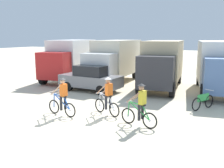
{
  "coord_description": "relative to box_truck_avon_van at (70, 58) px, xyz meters",
  "views": [
    {
      "loc": [
        6.42,
        -8.98,
        3.67
      ],
      "look_at": [
        0.28,
        3.26,
        1.1
      ],
      "focal_mm": 40.97,
      "sensor_mm": 36.0,
      "label": 1
    }
  ],
  "objects": [
    {
      "name": "box_truck_cream_rv",
      "position": [
        3.97,
        0.53,
        0.0
      ],
      "size": [
        2.75,
        6.87,
        3.35
      ],
      "color": "beige",
      "rests_on": "ground"
    },
    {
      "name": "sedan_parked",
      "position": [
        4.02,
        -3.23,
        -0.99
      ],
      "size": [
        4.28,
        1.96,
        1.76
      ],
      "color": "slate",
      "rests_on": "ground"
    },
    {
      "name": "ground_plane",
      "position": [
        6.5,
        -8.81,
        -1.87
      ],
      "size": [
        120.0,
        120.0,
        0.0
      ],
      "primitive_type": "plane",
      "color": "beige"
    },
    {
      "name": "cyclist_orange_shirt",
      "position": [
        5.69,
        -8.54,
        -1.03
      ],
      "size": [
        1.72,
        0.53,
        1.82
      ],
      "color": "black",
      "rests_on": "ground"
    },
    {
      "name": "box_truck_white_box",
      "position": [
        11.69,
        0.15,
        0.0
      ],
      "size": [
        3.55,
        7.06,
        3.35
      ],
      "color": "white",
      "rests_on": "ground"
    },
    {
      "name": "box_truck_avon_van",
      "position": [
        0.0,
        0.0,
        0.0
      ],
      "size": [
        3.53,
        7.06,
        3.35
      ],
      "color": "white",
      "rests_on": "ground"
    },
    {
      "name": "bicycle_spare",
      "position": [
        11.41,
        -4.5,
        -1.48
      ],
      "size": [
        0.89,
        1.55,
        0.97
      ],
      "color": "black",
      "rests_on": "ground"
    },
    {
      "name": "cyclist_near_camera",
      "position": [
        9.43,
        -8.29,
        -1.03
      ],
      "size": [
        1.71,
        0.56,
        1.82
      ],
      "color": "black",
      "rests_on": "ground"
    },
    {
      "name": "box_truck_tan_camper",
      "position": [
        8.01,
        -0.01,
        0.0
      ],
      "size": [
        3.21,
        7.0,
        3.35
      ],
      "color": "#CCB78E",
      "rests_on": "ground"
    },
    {
      "name": "cyclist_cowboy_hat",
      "position": [
        7.5,
        -7.48,
        -1.03
      ],
      "size": [
        1.64,
        0.76,
        1.82
      ],
      "color": "black",
      "rests_on": "ground"
    }
  ]
}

